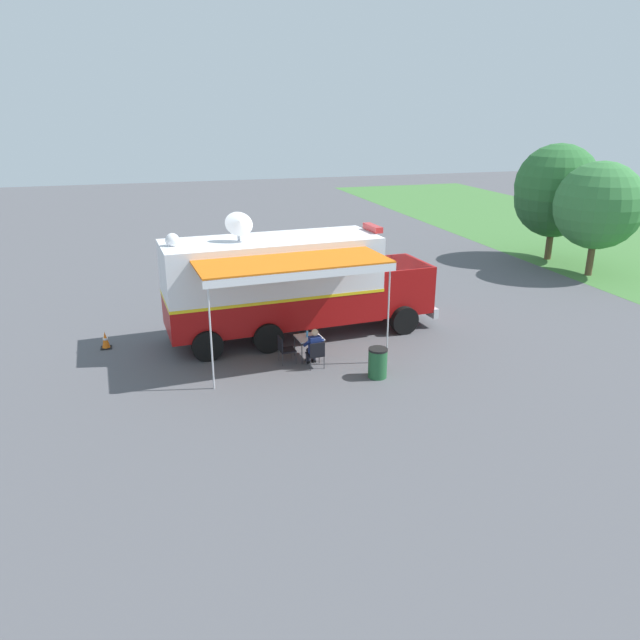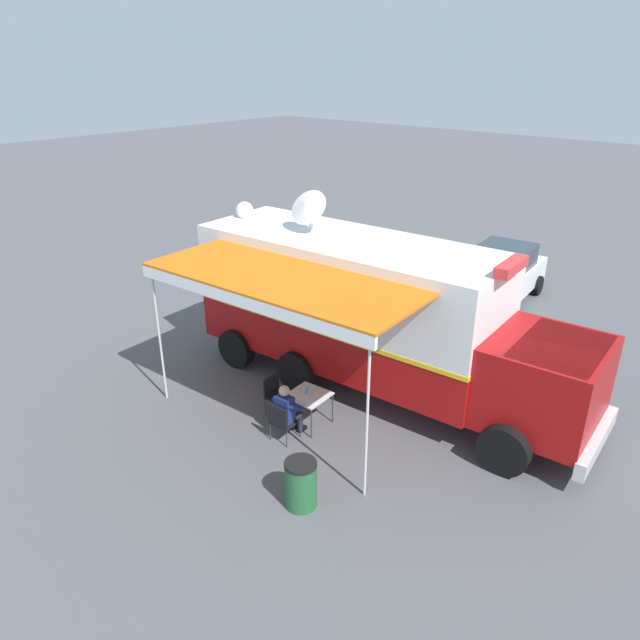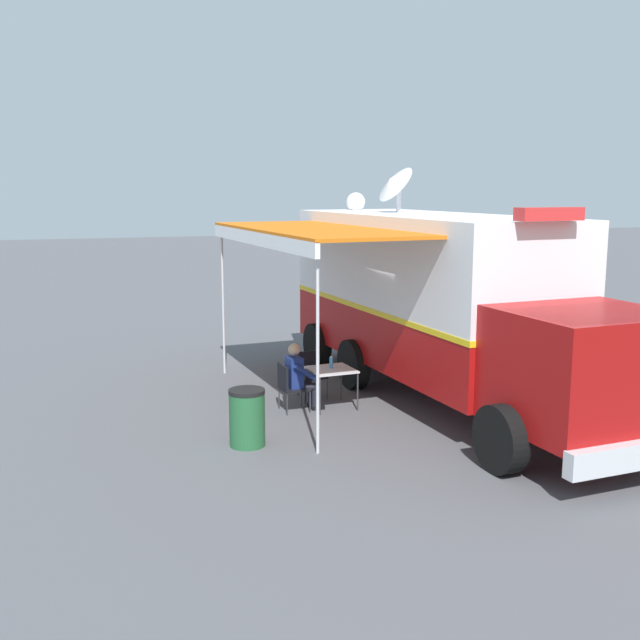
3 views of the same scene
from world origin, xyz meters
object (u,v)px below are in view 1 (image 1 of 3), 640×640
object	(u,v)px
folding_table	(309,339)
car_behind_truck	(253,264)
folding_chair_beside_table	(284,348)
traffic_cone	(105,340)
command_truck	(294,282)
water_bottle	(307,334)
trash_bin	(378,363)
seated_responder	(314,346)
folding_chair_at_table	(316,353)

from	to	relation	value
folding_table	car_behind_truck	distance (m)	9.24
folding_chair_beside_table	car_behind_truck	world-z (taller)	car_behind_truck
traffic_cone	car_behind_truck	xyz separation A→B (m)	(-6.46, 6.22, 0.60)
command_truck	water_bottle	bearing A→B (deg)	-3.19
traffic_cone	car_behind_truck	bearing A→B (deg)	136.08
water_bottle	folding_chair_beside_table	distance (m)	0.87
folding_chair_beside_table	water_bottle	bearing A→B (deg)	100.65
water_bottle	trash_bin	xyz separation A→B (m)	(1.97, 1.62, -0.38)
folding_chair_beside_table	traffic_cone	world-z (taller)	folding_chair_beside_table
seated_responder	water_bottle	bearing A→B (deg)	-176.33
command_truck	car_behind_truck	size ratio (longest dim) A/B	2.21
folding_table	trash_bin	size ratio (longest dim) A/B	0.93
car_behind_truck	folding_chair_at_table	bearing A→B (deg)	0.31
trash_bin	car_behind_truck	distance (m)	11.31
traffic_cone	seated_responder	bearing A→B (deg)	61.55
folding_chair_at_table	seated_responder	world-z (taller)	seated_responder
command_truck	traffic_cone	distance (m)	6.58
trash_bin	traffic_cone	xyz separation A→B (m)	(-4.73, -7.84, -0.18)
traffic_cone	command_truck	bearing A→B (deg)	84.60
folding_chair_at_table	trash_bin	size ratio (longest dim) A/B	0.96
folding_table	folding_chair_beside_table	size ratio (longest dim) A/B	0.98
command_truck	water_bottle	xyz separation A→B (m)	(2.16, -0.12, -1.11)
traffic_cone	car_behind_truck	distance (m)	8.99
traffic_cone	trash_bin	bearing A→B (deg)	58.92
folding_table	traffic_cone	world-z (taller)	folding_table
water_bottle	folding_chair_beside_table	size ratio (longest dim) A/B	0.26
water_bottle	seated_responder	bearing A→B (deg)	3.67
folding_table	folding_chair_at_table	distance (m)	0.82
seated_responder	folding_chair_beside_table	bearing A→B (deg)	-120.31
water_bottle	folding_chair_at_table	distance (m)	0.89
traffic_cone	water_bottle	bearing A→B (deg)	66.10
water_bottle	trash_bin	size ratio (longest dim) A/B	0.25
seated_responder	traffic_cone	distance (m)	7.13
water_bottle	folding_chair_at_table	size ratio (longest dim) A/B	0.26
folding_table	car_behind_truck	xyz separation A→B (m)	(-9.24, -0.06, 0.21)
folding_table	trash_bin	bearing A→B (deg)	38.79
folding_chair_beside_table	traffic_cone	distance (m)	6.16
folding_table	water_bottle	xyz separation A→B (m)	(-0.02, -0.06, 0.16)
command_truck	folding_table	bearing A→B (deg)	-1.64
car_behind_truck	seated_responder	bearing A→B (deg)	0.25
folding_table	seated_responder	bearing A→B (deg)	-1.59
command_truck	traffic_cone	world-z (taller)	command_truck
folding_table	traffic_cone	size ratio (longest dim) A/B	1.46
command_truck	trash_bin	xyz separation A→B (m)	(4.13, 1.50, -1.49)
seated_responder	trash_bin	distance (m)	2.08
command_truck	seated_responder	size ratio (longest dim) A/B	7.70
water_bottle	folding_chair_beside_table	xyz separation A→B (m)	(0.15, -0.79, -0.32)
command_truck	folding_chair_beside_table	bearing A→B (deg)	-21.57
traffic_cone	folding_chair_at_table	bearing A→B (deg)	60.28
folding_chair_at_table	car_behind_truck	distance (m)	10.05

